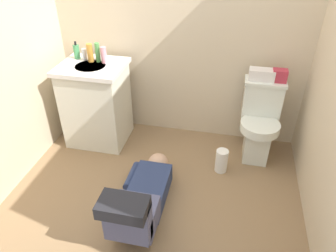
{
  "coord_description": "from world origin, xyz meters",
  "views": [
    {
      "loc": [
        0.52,
        -1.88,
        1.97
      ],
      "look_at": [
        0.03,
        0.35,
        0.45
      ],
      "focal_mm": 34.09,
      "sensor_mm": 36.0,
      "label": 1
    }
  ],
  "objects_px": {
    "vanity_cabinet": "(97,103)",
    "bottle_amber": "(90,53)",
    "bottle_pink": "(104,55)",
    "bottle_green": "(98,52)",
    "soap_dispenser": "(77,52)",
    "toilet": "(259,122)",
    "person_plumber": "(141,198)",
    "paper_towel_roll": "(222,161)",
    "bottle_white": "(84,54)",
    "toiletry_bag": "(280,76)",
    "tissue_box": "(262,75)",
    "faucet": "(96,54)"
  },
  "relations": [
    {
      "from": "faucet",
      "to": "vanity_cabinet",
      "type": "bearing_deg",
      "value": -90.0
    },
    {
      "from": "person_plumber",
      "to": "tissue_box",
      "type": "distance_m",
      "value": 1.48
    },
    {
      "from": "bottle_white",
      "to": "bottle_pink",
      "type": "bearing_deg",
      "value": -7.2
    },
    {
      "from": "bottle_green",
      "to": "paper_towel_roll",
      "type": "bearing_deg",
      "value": -15.16
    },
    {
      "from": "faucet",
      "to": "tissue_box",
      "type": "relative_size",
      "value": 0.45
    },
    {
      "from": "toilet",
      "to": "soap_dispenser",
      "type": "bearing_deg",
      "value": 178.44
    },
    {
      "from": "toiletry_bag",
      "to": "bottle_amber",
      "type": "bearing_deg",
      "value": -177.07
    },
    {
      "from": "toiletry_bag",
      "to": "bottle_amber",
      "type": "relative_size",
      "value": 0.73
    },
    {
      "from": "person_plumber",
      "to": "faucet",
      "type": "bearing_deg",
      "value": 124.34
    },
    {
      "from": "toiletry_bag",
      "to": "bottle_white",
      "type": "relative_size",
      "value": 1.16
    },
    {
      "from": "toilet",
      "to": "bottle_green",
      "type": "xyz_separation_m",
      "value": [
        -1.53,
        0.01,
        0.54
      ]
    },
    {
      "from": "bottle_green",
      "to": "bottle_pink",
      "type": "xyz_separation_m",
      "value": [
        0.06,
        -0.01,
        -0.01
      ]
    },
    {
      "from": "vanity_cabinet",
      "to": "bottle_amber",
      "type": "height_order",
      "value": "bottle_amber"
    },
    {
      "from": "toilet",
      "to": "soap_dispenser",
      "type": "height_order",
      "value": "soap_dispenser"
    },
    {
      "from": "tissue_box",
      "to": "faucet",
      "type": "bearing_deg",
      "value": -179.15
    },
    {
      "from": "bottle_green",
      "to": "bottle_white",
      "type": "bearing_deg",
      "value": 174.09
    },
    {
      "from": "soap_dispenser",
      "to": "bottle_pink",
      "type": "bearing_deg",
      "value": -8.7
    },
    {
      "from": "vanity_cabinet",
      "to": "person_plumber",
      "type": "xyz_separation_m",
      "value": [
        0.71,
        -0.9,
        -0.24
      ]
    },
    {
      "from": "person_plumber",
      "to": "paper_towel_roll",
      "type": "height_order",
      "value": "person_plumber"
    },
    {
      "from": "toilet",
      "to": "bottle_green",
      "type": "relative_size",
      "value": 4.19
    },
    {
      "from": "bottle_white",
      "to": "bottle_green",
      "type": "relative_size",
      "value": 0.6
    },
    {
      "from": "tissue_box",
      "to": "bottle_pink",
      "type": "height_order",
      "value": "bottle_pink"
    },
    {
      "from": "bottle_green",
      "to": "bottle_pink",
      "type": "distance_m",
      "value": 0.06
    },
    {
      "from": "toiletry_bag",
      "to": "bottle_amber",
      "type": "height_order",
      "value": "bottle_amber"
    },
    {
      "from": "bottle_amber",
      "to": "person_plumber",
      "type": "bearing_deg",
      "value": -52.76
    },
    {
      "from": "bottle_pink",
      "to": "bottle_green",
      "type": "bearing_deg",
      "value": 169.87
    },
    {
      "from": "faucet",
      "to": "bottle_white",
      "type": "bearing_deg",
      "value": -159.67
    },
    {
      "from": "soap_dispenser",
      "to": "tissue_box",
      "type": "bearing_deg",
      "value": 1.42
    },
    {
      "from": "faucet",
      "to": "toiletry_bag",
      "type": "distance_m",
      "value": 1.68
    },
    {
      "from": "toiletry_bag",
      "to": "faucet",
      "type": "bearing_deg",
      "value": -179.23
    },
    {
      "from": "vanity_cabinet",
      "to": "toiletry_bag",
      "type": "relative_size",
      "value": 6.61
    },
    {
      "from": "toiletry_bag",
      "to": "paper_towel_roll",
      "type": "relative_size",
      "value": 0.56
    },
    {
      "from": "toiletry_bag",
      "to": "paper_towel_roll",
      "type": "xyz_separation_m",
      "value": [
        -0.41,
        -0.41,
        -0.69
      ]
    },
    {
      "from": "toiletry_bag",
      "to": "tissue_box",
      "type": "bearing_deg",
      "value": 180.0
    },
    {
      "from": "person_plumber",
      "to": "toiletry_bag",
      "type": "xyz_separation_m",
      "value": [
        0.96,
        1.06,
        0.63
      ]
    },
    {
      "from": "toilet",
      "to": "faucet",
      "type": "xyz_separation_m",
      "value": [
        -1.57,
        0.07,
        0.5
      ]
    },
    {
      "from": "bottle_amber",
      "to": "bottle_pink",
      "type": "relative_size",
      "value": 1.12
    },
    {
      "from": "bottle_white",
      "to": "paper_towel_roll",
      "type": "height_order",
      "value": "bottle_white"
    },
    {
      "from": "person_plumber",
      "to": "paper_towel_roll",
      "type": "bearing_deg",
      "value": 49.47
    },
    {
      "from": "toiletry_bag",
      "to": "bottle_white",
      "type": "distance_m",
      "value": 1.78
    },
    {
      "from": "person_plumber",
      "to": "bottle_pink",
      "type": "height_order",
      "value": "bottle_pink"
    },
    {
      "from": "vanity_cabinet",
      "to": "bottle_pink",
      "type": "bearing_deg",
      "value": 36.72
    },
    {
      "from": "bottle_green",
      "to": "vanity_cabinet",
      "type": "bearing_deg",
      "value": -114.26
    },
    {
      "from": "faucet",
      "to": "tissue_box",
      "type": "bearing_deg",
      "value": 0.85
    },
    {
      "from": "toilet",
      "to": "paper_towel_roll",
      "type": "distance_m",
      "value": 0.51
    },
    {
      "from": "toiletry_bag",
      "to": "paper_towel_roll",
      "type": "distance_m",
      "value": 0.9
    },
    {
      "from": "soap_dispenser",
      "to": "bottle_amber",
      "type": "height_order",
      "value": "bottle_amber"
    },
    {
      "from": "bottle_pink",
      "to": "vanity_cabinet",
      "type": "bearing_deg",
      "value": -143.28
    },
    {
      "from": "faucet",
      "to": "paper_towel_roll",
      "type": "distance_m",
      "value": 1.53
    },
    {
      "from": "faucet",
      "to": "toiletry_bag",
      "type": "relative_size",
      "value": 0.81
    }
  ]
}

